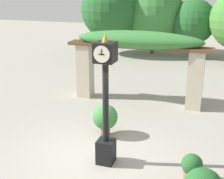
# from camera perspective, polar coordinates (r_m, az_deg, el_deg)

# --- Properties ---
(ground_plane) EXTENTS (60.00, 60.00, 0.00)m
(ground_plane) POSITION_cam_1_polar(r_m,az_deg,el_deg) (8.81, -3.10, -12.28)
(ground_plane) COLOR gray
(pedestal_clock) EXTENTS (0.48, 0.53, 3.45)m
(pedestal_clock) POSITION_cam_1_polar(r_m,az_deg,el_deg) (7.85, -1.17, -2.65)
(pedestal_clock) COLOR black
(pedestal_clock) RESTS_ON ground
(pergola) EXTENTS (5.66, 1.17, 2.88)m
(pergola) POSITION_cam_1_polar(r_m,az_deg,el_deg) (12.18, 4.76, 7.33)
(pergola) COLOR #BCB299
(pergola) RESTS_ON ground
(potted_plant_near_left) EXTENTS (0.51, 0.51, 0.72)m
(potted_plant_near_left) POSITION_cam_1_polar(r_m,az_deg,el_deg) (7.90, 14.38, -13.56)
(potted_plant_near_left) COLOR #9E563D
(potted_plant_near_left) RESTS_ON ground
(potted_plant_far_left) EXTENTS (0.79, 0.79, 1.02)m
(potted_plant_far_left) POSITION_cam_1_polar(r_m,az_deg,el_deg) (9.75, -1.26, -5.16)
(potted_plant_far_left) COLOR brown
(potted_plant_far_left) RESTS_ON ground
(tree_line) EXTENTS (11.95, 5.12, 4.99)m
(tree_line) POSITION_cam_1_polar(r_m,az_deg,el_deg) (21.09, 9.32, 13.43)
(tree_line) COLOR brown
(tree_line) RESTS_ON ground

